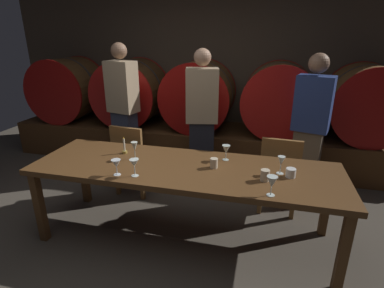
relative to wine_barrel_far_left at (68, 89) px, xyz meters
name	(u,v)px	position (x,y,z in m)	size (l,w,h in m)	color
ground_plane	(153,240)	(2.22, -2.05, -1.01)	(8.44, 8.44, 0.00)	#4C443A
back_wall	(208,69)	(2.22, 0.55, 0.33)	(6.49, 0.24, 2.68)	#473A2D
barrel_shelf	(200,144)	(2.22, 0.00, -0.75)	(5.84, 0.90, 0.52)	#4C2D16
wine_barrel_far_left	(68,89)	(0.00, 0.00, 0.00)	(1.00, 0.81, 1.00)	brown
wine_barrel_left	(131,92)	(1.12, 0.00, 0.00)	(1.00, 0.81, 1.00)	#513319
wine_barrel_center	(199,96)	(2.19, 0.00, 0.00)	(1.00, 0.81, 1.00)	brown
wine_barrel_right	(279,99)	(3.33, 0.00, 0.00)	(1.00, 0.81, 1.00)	brown
wine_barrel_far_right	(366,103)	(4.43, 0.00, 0.00)	(1.00, 0.81, 1.00)	brown
dining_table	(185,173)	(2.50, -1.92, -0.33)	(2.76, 0.85, 0.75)	brown
chair_left	(132,156)	(1.66, -1.24, -0.52)	(0.44, 0.44, 0.88)	brown
chair_right	(279,171)	(3.36, -1.24, -0.52)	(0.43, 0.43, 0.88)	brown
guest_left	(124,110)	(1.32, -0.69, -0.10)	(0.43, 0.33, 1.76)	#33384C
guest_center	(202,119)	(2.41, -0.80, -0.13)	(0.42, 0.32, 1.71)	black
guest_right	(310,128)	(3.66, -0.83, -0.15)	(0.43, 0.34, 1.68)	brown
candle_center	(124,149)	(1.84, -1.76, -0.22)	(0.05, 0.05, 0.18)	olive
wine_glass_far_left	(116,164)	(1.99, -2.22, -0.16)	(0.08, 0.08, 0.14)	white
wine_glass_left	(134,147)	(2.00, -1.87, -0.14)	(0.06, 0.06, 0.17)	silver
wine_glass_center_left	(134,164)	(2.15, -2.20, -0.15)	(0.08, 0.08, 0.15)	silver
wine_glass_center_right	(226,150)	(2.83, -1.68, -0.16)	(0.08, 0.08, 0.15)	silver
wine_glass_right	(272,182)	(3.25, -2.26, -0.16)	(0.08, 0.08, 0.15)	silver
wine_glass_far_right	(281,162)	(3.32, -1.86, -0.15)	(0.06, 0.06, 0.16)	silver
cup_left	(214,163)	(2.76, -1.88, -0.22)	(0.07, 0.07, 0.09)	beige
cup_center	(265,175)	(3.20, -2.03, -0.22)	(0.07, 0.07, 0.09)	beige
cup_right	(291,173)	(3.40, -1.91, -0.23)	(0.08, 0.08, 0.08)	white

